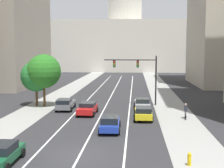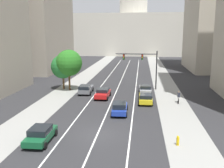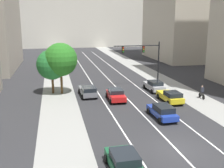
# 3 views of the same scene
# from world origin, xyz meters

# --- Properties ---
(ground_plane) EXTENTS (400.00, 400.00, 0.00)m
(ground_plane) POSITION_xyz_m (0.00, 40.00, 0.00)
(ground_plane) COLOR #2B2B2D
(sidewalk_left) EXTENTS (4.43, 130.00, 0.01)m
(sidewalk_left) POSITION_xyz_m (-8.73, 35.00, 0.01)
(sidewalk_left) COLOR gray
(sidewalk_left) RESTS_ON ground
(sidewalk_right) EXTENTS (4.43, 130.00, 0.01)m
(sidewalk_right) POSITION_xyz_m (8.73, 35.00, 0.01)
(sidewalk_right) COLOR gray
(sidewalk_right) RESTS_ON ground
(lane_stripe_left) EXTENTS (0.16, 90.00, 0.01)m
(lane_stripe_left) POSITION_xyz_m (-3.26, 25.00, 0.01)
(lane_stripe_left) COLOR white
(lane_stripe_left) RESTS_ON ground
(lane_stripe_center) EXTENTS (0.16, 90.00, 0.01)m
(lane_stripe_center) POSITION_xyz_m (0.00, 25.00, 0.01)
(lane_stripe_center) COLOR white
(lane_stripe_center) RESTS_ON ground
(lane_stripe_right) EXTENTS (0.16, 90.00, 0.01)m
(lane_stripe_right) POSITION_xyz_m (3.26, 25.00, 0.01)
(lane_stripe_right) COLOR white
(lane_stripe_right) RESTS_ON ground
(capitol_building) EXTENTS (51.20, 24.07, 37.16)m
(capitol_building) POSITION_xyz_m (0.00, 96.34, 11.35)
(capitol_building) COLOR beige
(capitol_building) RESTS_ON ground
(car_green) EXTENTS (2.13, 4.40, 1.45)m
(car_green) POSITION_xyz_m (-4.89, -2.43, 0.76)
(car_green) COLOR #14512D
(car_green) RESTS_ON ground
(car_red) EXTENTS (2.19, 4.33, 1.45)m
(car_red) POSITION_xyz_m (-1.63, 14.30, 0.77)
(car_red) COLOR red
(car_red) RESTS_ON ground
(car_blue) EXTENTS (2.07, 4.56, 1.48)m
(car_blue) POSITION_xyz_m (1.63, 6.83, 0.77)
(car_blue) COLOR #1E389E
(car_blue) RESTS_ON ground
(car_silver) EXTENTS (2.13, 4.46, 1.54)m
(car_silver) POSITION_xyz_m (4.89, 17.79, 0.79)
(car_silver) COLOR #B2B5BA
(car_silver) RESTS_ON ground
(car_gray) EXTENTS (2.24, 4.64, 1.52)m
(car_gray) POSITION_xyz_m (-4.87, 16.88, 0.80)
(car_gray) COLOR slate
(car_gray) RESTS_ON ground
(car_yellow) EXTENTS (2.04, 4.64, 1.46)m
(car_yellow) POSITION_xyz_m (4.89, 12.09, 0.76)
(car_yellow) COLOR yellow
(car_yellow) RESTS_ON ground
(traffic_signal_mast) EXTENTS (7.28, 0.39, 6.81)m
(traffic_signal_mast) POSITION_xyz_m (4.58, 21.31, 4.84)
(traffic_signal_mast) COLOR black
(traffic_signal_mast) RESTS_ON ground
(fire_hydrant) EXTENTS (0.26, 0.35, 0.91)m
(fire_hydrant) POSITION_xyz_m (7.59, -1.73, 0.46)
(fire_hydrant) COLOR yellow
(fire_hydrant) RESTS_ON ground
(cyclist) EXTENTS (0.38, 1.70, 1.72)m
(cyclist) POSITION_xyz_m (9.59, 12.75, 0.85)
(cyclist) COLOR black
(cyclist) RESTS_ON ground
(street_tree_near_left) EXTENTS (4.57, 4.57, 7.07)m
(street_tree_near_left) POSITION_xyz_m (-8.25, 19.16, 4.77)
(street_tree_near_left) COLOR #51381E
(street_tree_near_left) RESTS_ON ground
(street_tree_mid_left) EXTENTS (4.19, 4.19, 6.17)m
(street_tree_mid_left) POSITION_xyz_m (-9.46, 19.60, 4.07)
(street_tree_mid_left) COLOR #51381E
(street_tree_mid_left) RESTS_ON ground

